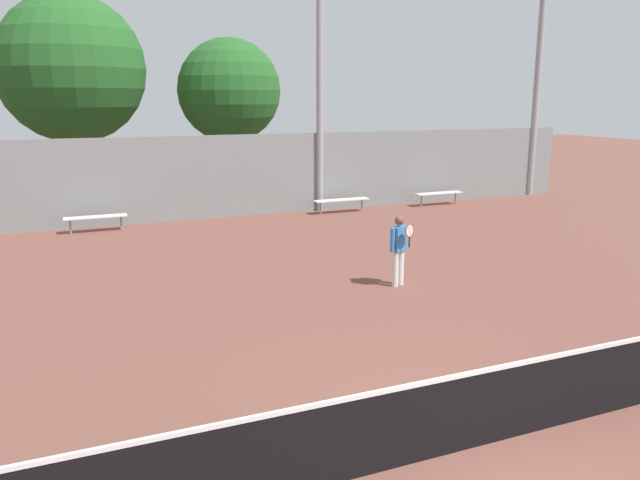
% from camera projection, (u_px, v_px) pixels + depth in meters
% --- Properties ---
extents(ground_plane, '(100.00, 100.00, 0.00)m').
position_uv_depth(ground_plane, '(457.00, 451.00, 7.37)').
color(ground_plane, brown).
extents(tennis_net, '(10.72, 0.09, 0.99)m').
position_uv_depth(tennis_net, '(459.00, 412.00, 7.26)').
color(tennis_net, black).
rests_on(tennis_net, ground_plane).
extents(tennis_player, '(0.52, 0.49, 1.57)m').
position_uv_depth(tennis_player, '(399.00, 247.00, 13.70)').
color(tennis_player, silver).
rests_on(tennis_player, ground_plane).
extents(bench_courtside_near, '(2.07, 0.40, 0.49)m').
position_uv_depth(bench_courtside_near, '(342.00, 200.00, 22.60)').
color(bench_courtside_near, white).
rests_on(bench_courtside_near, ground_plane).
extents(bench_courtside_far, '(1.88, 0.40, 0.49)m').
position_uv_depth(bench_courtside_far, '(96.00, 218.00, 19.36)').
color(bench_courtside_far, white).
rests_on(bench_courtside_far, ground_plane).
extents(bench_adjacent_court, '(1.96, 0.40, 0.49)m').
position_uv_depth(bench_adjacent_court, '(439.00, 194.00, 24.20)').
color(bench_adjacent_court, white).
rests_on(bench_adjacent_court, ground_plane).
extents(light_pole_far_right, '(0.90, 0.60, 10.23)m').
position_uv_depth(light_pole_far_right, '(320.00, 42.00, 21.79)').
color(light_pole_far_right, '#939399').
rests_on(light_pole_far_right, ground_plane).
extents(light_pole_center_back, '(0.90, 0.60, 8.53)m').
position_uv_depth(light_pole_center_back, '(538.00, 77.00, 25.85)').
color(light_pole_center_back, '#939399').
rests_on(light_pole_center_back, ground_plane).
extents(back_fence, '(31.58, 0.06, 2.85)m').
position_uv_depth(back_fence, '(187.00, 178.00, 21.02)').
color(back_fence, gray).
rests_on(back_fence, ground_plane).
extents(tree_green_tall, '(4.47, 4.47, 6.63)m').
position_uv_depth(tree_green_tall, '(229.00, 91.00, 27.08)').
color(tree_green_tall, brown).
rests_on(tree_green_tall, ground_plane).
extents(tree_dark_dense, '(5.81, 5.81, 8.10)m').
position_uv_depth(tree_dark_dense, '(71.00, 70.00, 24.66)').
color(tree_dark_dense, brown).
rests_on(tree_dark_dense, ground_plane).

